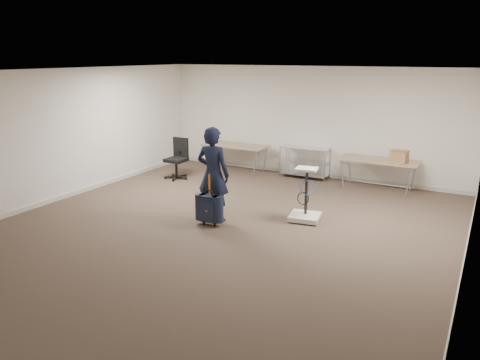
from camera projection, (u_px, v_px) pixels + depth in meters
The scene contains 10 objects.
ground at pixel (220, 229), 8.50m from camera, with size 9.00×9.00×0.00m, color #3F3026.
room_shell at pixel (255, 206), 9.66m from camera, with size 8.00×9.00×9.00m.
folding_table_left at pixel (235, 147), 12.55m from camera, with size 1.80×0.75×0.73m.
folding_table_right at pixel (379, 162), 10.79m from camera, with size 1.80×0.75×0.73m.
wire_shelf at pixel (305, 161), 11.94m from camera, with size 1.22×0.47×0.80m.
person at pixel (213, 174), 8.75m from camera, with size 0.66×0.43×1.81m, color black.
suitcase at pixel (209, 208), 8.61m from camera, with size 0.38×0.24×0.98m.
office_chair at pixel (177, 166), 11.92m from camera, with size 0.62×0.62×1.03m.
equipment_cart at pixel (305, 207), 8.90m from camera, with size 0.64×0.64×1.03m.
cardboard_box at pixel (399, 156), 10.49m from camera, with size 0.36×0.27×0.27m, color brown.
Camera 1 is at (4.14, -6.83, 3.08)m, focal length 35.00 mm.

